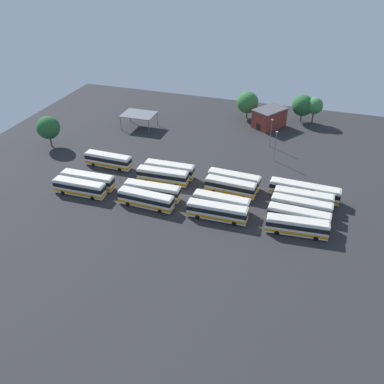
% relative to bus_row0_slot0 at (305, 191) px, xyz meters
% --- Properties ---
extents(ground_plane, '(128.71, 128.71, 0.00)m').
position_rel_bus_row0_slot0_xyz_m(ground_plane, '(24.31, 7.18, -1.86)').
color(ground_plane, '#28282B').
extents(bus_row0_slot0, '(15.56, 3.17, 3.52)m').
position_rel_bus_row0_slot0_xyz_m(bus_row0_slot0, '(0.00, 0.00, 0.00)').
color(bus_row0_slot0, silver).
rests_on(bus_row0_slot0, ground_plane).
extents(bus_row0_slot1, '(12.61, 2.70, 3.52)m').
position_rel_bus_row0_slot0_xyz_m(bus_row0_slot1, '(-0.02, 3.32, -0.00)').
color(bus_row0_slot1, silver).
rests_on(bus_row0_slot1, ground_plane).
extents(bus_row0_slot2, '(12.76, 3.03, 3.52)m').
position_rel_bus_row0_slot0_xyz_m(bus_row0_slot2, '(0.05, 6.64, -0.00)').
color(bus_row0_slot2, silver).
rests_on(bus_row0_slot2, ground_plane).
extents(bus_row0_slot3, '(12.66, 3.05, 3.52)m').
position_rel_bus_row0_slot0_xyz_m(bus_row0_slot3, '(0.17, 10.45, -0.00)').
color(bus_row0_slot3, silver).
rests_on(bus_row0_slot3, ground_plane).
extents(bus_row0_slot4, '(12.32, 3.56, 3.52)m').
position_rel_bus_row0_slot0_xyz_m(bus_row0_slot4, '(0.07, 13.90, -0.00)').
color(bus_row0_slot4, silver).
rests_on(bus_row0_slot4, ground_plane).
extents(bus_row1_slot0, '(12.39, 3.22, 3.52)m').
position_rel_bus_row0_slot0_xyz_m(bus_row1_slot0, '(16.19, 0.15, -0.00)').
color(bus_row1_slot0, silver).
rests_on(bus_row1_slot0, ground_plane).
extents(bus_row1_slot1, '(11.68, 3.22, 3.52)m').
position_rel_bus_row0_slot0_xyz_m(bus_row1_slot1, '(16.18, 3.55, -0.00)').
color(bus_row1_slot1, silver).
rests_on(bus_row1_slot1, ground_plane).
extents(bus_row1_slot3, '(12.24, 2.89, 3.52)m').
position_rel_bus_row0_slot0_xyz_m(bus_row1_slot3, '(16.45, 10.41, -0.00)').
color(bus_row1_slot3, silver).
rests_on(bus_row1_slot3, ground_plane).
extents(bus_row1_slot4, '(12.71, 2.91, 3.52)m').
position_rel_bus_row0_slot0_xyz_m(bus_row1_slot4, '(16.41, 13.93, -0.00)').
color(bus_row1_slot4, silver).
rests_on(bus_row1_slot4, ground_plane).
extents(bus_row2_slot0, '(12.23, 2.96, 3.52)m').
position_rel_bus_row0_slot0_xyz_m(bus_row2_slot0, '(32.20, 0.35, -0.00)').
color(bus_row2_slot0, silver).
rests_on(bus_row2_slot0, ground_plane).
extents(bus_row2_slot1, '(12.32, 3.10, 3.52)m').
position_rel_bus_row0_slot0_xyz_m(bus_row2_slot1, '(32.65, 3.78, -0.00)').
color(bus_row2_slot1, silver).
rests_on(bus_row2_slot1, ground_plane).
extents(bus_row2_slot3, '(12.81, 3.08, 3.52)m').
position_rel_bus_row0_slot0_xyz_m(bus_row2_slot3, '(32.36, 10.67, -0.00)').
color(bus_row2_slot3, silver).
rests_on(bus_row2_slot3, ground_plane).
extents(bus_row2_slot4, '(12.51, 3.12, 3.52)m').
position_rel_bus_row0_slot0_xyz_m(bus_row2_slot4, '(32.32, 14.37, -0.00)').
color(bus_row2_slot4, silver).
rests_on(bus_row2_slot4, ground_plane).
extents(bus_row3_slot0, '(12.19, 2.88, 3.52)m').
position_rel_bus_row0_slot0_xyz_m(bus_row3_slot0, '(48.67, 0.70, -0.00)').
color(bus_row3_slot0, silver).
rests_on(bus_row3_slot0, ground_plane).
extents(bus_row3_slot3, '(12.75, 2.87, 3.52)m').
position_rel_bus_row0_slot0_xyz_m(bus_row3_slot3, '(48.47, 11.10, -0.00)').
color(bus_row3_slot3, silver).
rests_on(bus_row3_slot3, ground_plane).
extents(bus_row3_slot4, '(12.23, 2.83, 3.52)m').
position_rel_bus_row0_slot0_xyz_m(bus_row3_slot4, '(48.54, 14.60, -0.00)').
color(bus_row3_slot4, silver).
rests_on(bus_row3_slot4, ground_plane).
extents(depot_building, '(10.62, 11.69, 5.72)m').
position_rel_bus_row0_slot0_xyz_m(depot_building, '(14.41, -37.59, 1.02)').
color(depot_building, maroon).
rests_on(depot_building, ground_plane).
extents(maintenance_shelter, '(9.80, 7.41, 4.36)m').
position_rel_bus_row0_slot0_xyz_m(maintenance_shelter, '(51.62, -24.63, 2.30)').
color(maintenance_shelter, slate).
rests_on(maintenance_shelter, ground_plane).
extents(lamp_post_far_corner, '(0.56, 0.28, 8.07)m').
position_rel_bus_row0_slot0_xyz_m(lamp_post_far_corner, '(11.76, -23.85, 2.59)').
color(lamp_post_far_corner, slate).
rests_on(lamp_post_far_corner, ground_plane).
extents(lamp_post_by_building, '(0.56, 0.28, 8.26)m').
position_rel_bus_row0_slot0_xyz_m(lamp_post_by_building, '(9.36, -15.87, 2.69)').
color(lamp_post_by_building, slate).
rests_on(lamp_post_by_building, ground_plane).
extents(tree_east_edge, '(5.09, 5.09, 8.24)m').
position_rel_bus_row0_slot0_xyz_m(tree_east_edge, '(2.04, -44.56, 3.81)').
color(tree_east_edge, brown).
rests_on(tree_east_edge, ground_plane).
extents(tree_west_edge, '(6.77, 6.77, 8.59)m').
position_rel_bus_row0_slot0_xyz_m(tree_west_edge, '(22.25, -42.28, 3.33)').
color(tree_west_edge, brown).
rests_on(tree_west_edge, ground_plane).
extents(tree_south_edge, '(6.54, 6.54, 8.61)m').
position_rel_bus_row0_slot0_xyz_m(tree_south_edge, '(5.52, -44.72, 3.47)').
color(tree_south_edge, brown).
rests_on(tree_south_edge, ground_plane).
extents(tree_north_edge, '(6.27, 6.27, 8.73)m').
position_rel_bus_row0_slot0_xyz_m(tree_north_edge, '(69.45, -4.95, 3.72)').
color(tree_north_edge, brown).
rests_on(tree_north_edge, ground_plane).
extents(puddle_back_corner, '(4.39, 4.39, 0.01)m').
position_rel_bus_row0_slot0_xyz_m(puddle_back_corner, '(50.32, -1.84, -1.86)').
color(puddle_back_corner, black).
rests_on(puddle_back_corner, ground_plane).
extents(puddle_front_lane, '(3.08, 3.08, 0.01)m').
position_rel_bus_row0_slot0_xyz_m(puddle_front_lane, '(49.17, -3.13, -1.86)').
color(puddle_front_lane, black).
rests_on(puddle_front_lane, ground_plane).
extents(puddle_centre_drain, '(3.80, 3.80, 0.01)m').
position_rel_bus_row0_slot0_xyz_m(puddle_centre_drain, '(30.35, -2.18, -1.86)').
color(puddle_centre_drain, black).
rests_on(puddle_centre_drain, ground_plane).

